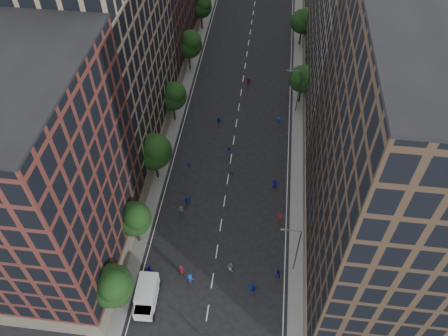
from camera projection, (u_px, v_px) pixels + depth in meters
name	position (u px, v px, depth m)	size (l,w,h in m)	color
ground	(236.00, 125.00, 78.64)	(240.00, 240.00, 0.00)	black
sidewalk_left	(179.00, 94.00, 84.57)	(4.00, 105.00, 0.15)	slate
sidewalk_right	(303.00, 103.00, 82.63)	(4.00, 105.00, 0.15)	slate
bldg_left_a	(47.00, 183.00, 49.69)	(14.00, 22.00, 30.00)	#592922
bldg_left_b	(107.00, 51.00, 64.28)	(14.00, 26.00, 34.00)	#937C60
bldg_right_a	(391.00, 169.00, 47.07)	(14.00, 30.00, 36.00)	#423123
bldg_right_b	(363.00, 38.00, 67.59)	(14.00, 28.00, 33.00)	#6D645A
tree_left_0	(112.00, 286.00, 50.93)	(5.20, 5.20, 8.83)	black
tree_left_1	(135.00, 218.00, 57.93)	(4.80, 4.80, 8.21)	black
tree_left_2	(154.00, 150.00, 65.35)	(5.60, 5.60, 9.45)	black
tree_left_3	(173.00, 95.00, 75.14)	(5.00, 5.00, 8.58)	black
tree_left_4	(189.00, 44.00, 85.63)	(5.40, 5.40, 9.08)	black
tree_left_5	(202.00, 6.00, 96.66)	(4.80, 4.80, 8.33)	black
tree_right_a	(304.00, 78.00, 78.81)	(5.00, 5.00, 8.39)	black
tree_right_b	(304.00, 20.00, 91.95)	(5.20, 5.20, 8.83)	black
streetlamp_near	(296.00, 248.00, 55.24)	(2.64, 0.22, 9.06)	#595B60
streetlamp_far	(298.00, 89.00, 77.33)	(2.64, 0.22, 9.06)	#595B60
cargo_van	(146.00, 296.00, 54.81)	(2.81, 5.57, 2.90)	white
skater_0	(147.00, 277.00, 57.24)	(0.91, 0.59, 1.86)	#122E98
skater_2	(278.00, 273.00, 57.64)	(0.85, 0.66, 1.75)	#1418A2
skater_3	(190.00, 279.00, 57.10)	(1.15, 0.66, 1.79)	#1644B3
skater_4	(150.00, 270.00, 57.88)	(1.09, 0.45, 1.85)	#161297
skater_5	(253.00, 288.00, 56.24)	(1.52, 0.48, 1.64)	#1621B9
skater_6	(181.00, 270.00, 58.12)	(0.77, 0.50, 1.57)	#A81C3B
skater_7	(280.00, 218.00, 63.74)	(0.64, 0.42, 1.75)	#AD1C2B
skater_8	(230.00, 267.00, 58.25)	(0.85, 0.66, 1.75)	#B0B1AC
skater_9	(181.00, 211.00, 64.52)	(1.20, 0.69, 1.85)	#404045
skater_10	(232.00, 173.00, 69.77)	(0.89, 0.37, 1.52)	#21713C
skater_11	(187.00, 200.00, 65.91)	(1.62, 0.52, 1.75)	#1445A5
skater_12	(275.00, 183.00, 68.15)	(0.86, 0.56, 1.75)	#141297
skater_13	(189.00, 165.00, 71.02)	(0.55, 0.36, 1.50)	#19139E
skater_14	(229.00, 151.00, 73.10)	(0.77, 0.60, 1.58)	#13329E
skater_15	(279.00, 121.00, 78.09)	(1.03, 0.59, 1.59)	#1432A9
skater_16	(219.00, 121.00, 77.89)	(1.12, 0.47, 1.91)	#1547AD
skater_17	(248.00, 82.00, 85.95)	(1.57, 0.50, 1.69)	maroon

